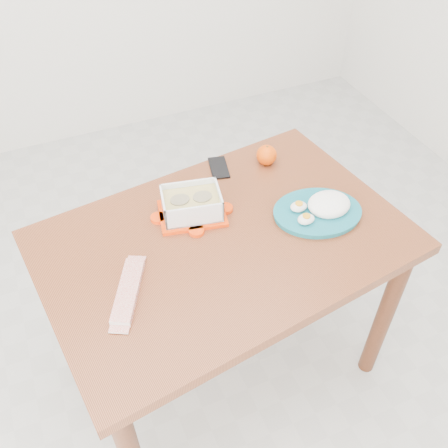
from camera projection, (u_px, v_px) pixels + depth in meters
name	position (u px, v px, depth m)	size (l,w,h in m)	color
ground	(219.00, 332.00, 2.18)	(3.50, 3.50, 0.00)	#B7B7B2
dining_table	(224.00, 261.00, 1.62)	(1.20, 0.89, 0.75)	brown
food_container	(192.00, 205.00, 1.58)	(0.24, 0.20, 0.09)	#FF3D07
orange_fruit	(267.00, 155.00, 1.78)	(0.07, 0.07, 0.07)	#FF3D05
rice_plate	(321.00, 208.00, 1.60)	(0.34, 0.34, 0.08)	#166C7C
candy_bar	(128.00, 291.00, 1.38)	(0.22, 0.05, 0.02)	#BA1A09
smartphone	(219.00, 168.00, 1.79)	(0.06, 0.12, 0.01)	black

